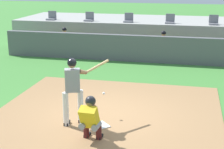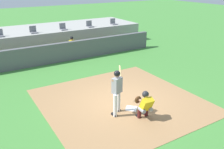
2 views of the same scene
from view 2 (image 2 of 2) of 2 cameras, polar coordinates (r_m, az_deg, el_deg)
The scene contains 14 objects.
ground_plane at distance 10.60m, azimuth 1.98°, elevation -6.22°, with size 80.00×80.00×0.00m, color #428438.
dirt_infield at distance 10.60m, azimuth 1.98°, elevation -6.19°, with size 6.40×6.40×0.01m, color #9E754C.
home_plate at distance 10.02m, azimuth 4.51°, elevation -7.90°, with size 0.44×0.44×0.02m, color white.
batter_at_plate at distance 9.22m, azimuth 1.19°, elevation -3.47°, with size 0.99×1.16×1.80m.
catcher_crouched at distance 9.18m, azimuth 7.60°, elevation -6.78°, with size 0.50×1.90×1.13m.
dugout_wall at distance 15.84m, azimuth -11.03°, elevation 5.22°, with size 13.00×0.30×1.20m, color #59595E.
dugout_bench at distance 16.85m, azimuth -12.17°, elevation 4.78°, with size 11.80×0.44×0.45m, color olive.
dugout_player_1 at distance 16.90m, azimuth -9.12°, elevation 6.63°, with size 0.49×0.70×1.30m.
stands_platform at distance 19.89m, azimuth -15.66°, elevation 8.41°, with size 15.00×4.40×1.40m, color #9E9E99.
stadium_seat_1 at distance 17.64m, azimuth -24.70°, elevation 8.44°, with size 0.46×0.46×0.48m.
stadium_seat_2 at distance 18.01m, azimuth -17.85°, elevation 9.60°, with size 0.46×0.46×0.48m.
stadium_seat_3 at distance 18.62m, azimuth -11.31°, elevation 10.57°, with size 0.46×0.46×0.48m.
stadium_seat_4 at distance 19.46m, azimuth -5.24°, elevation 11.34°, with size 0.46×0.46×0.48m.
stadium_seat_5 at distance 20.49m, azimuth 0.31°, elevation 11.94°, with size 0.46×0.46×0.48m.
Camera 2 is at (-5.19, -7.82, 4.92)m, focal length 39.26 mm.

